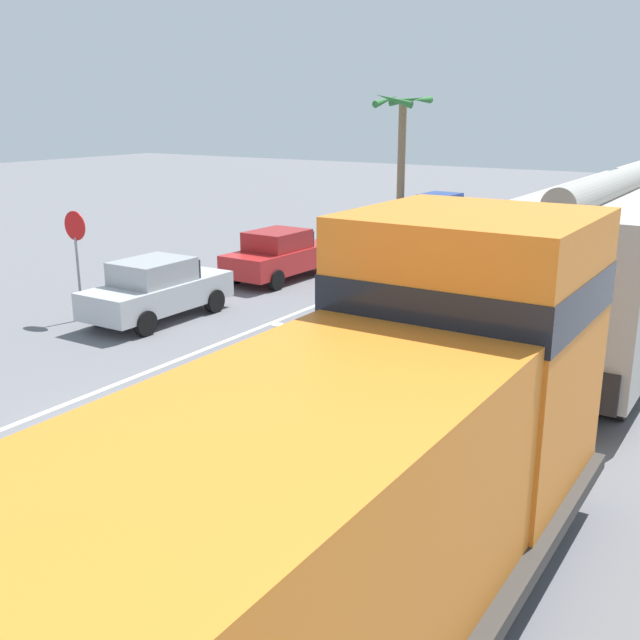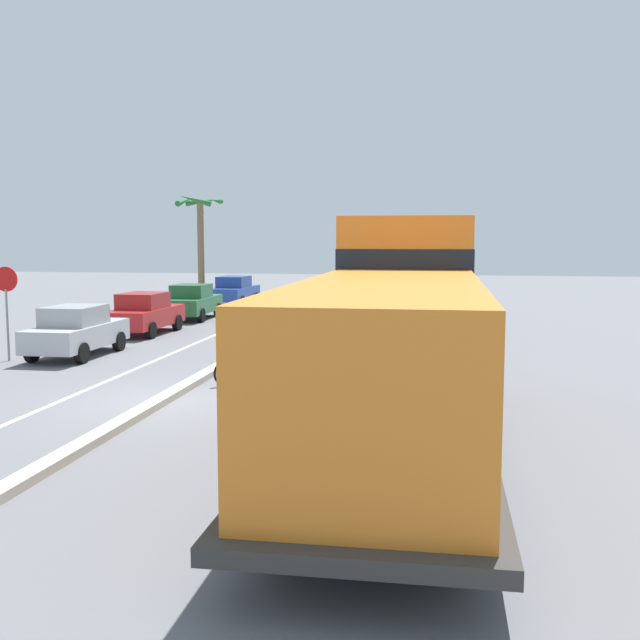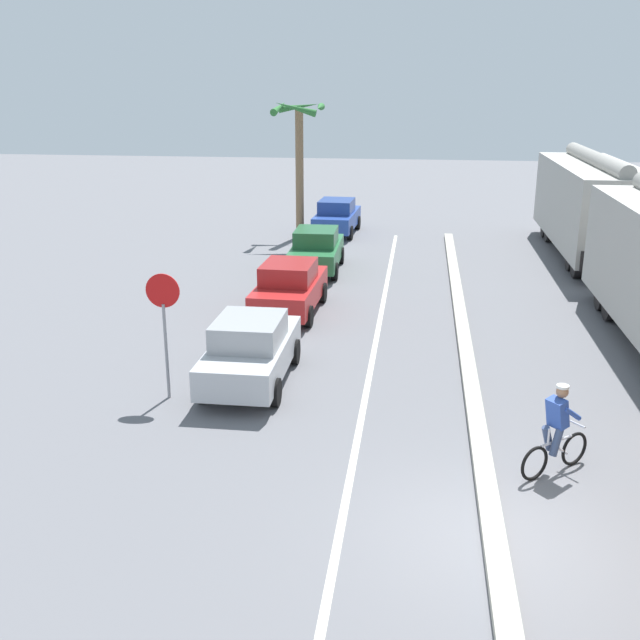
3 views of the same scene
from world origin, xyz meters
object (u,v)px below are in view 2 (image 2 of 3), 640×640
(cyclist, at_px, (244,353))
(parked_car_red, at_px, (145,313))
(parked_car_green, at_px, (192,302))
(hopper_car_middle, at_px, (426,272))
(stop_sign, at_px, (6,295))
(palm_tree_near, at_px, (200,228))
(parked_car_blue, at_px, (235,291))
(locomotive, at_px, (397,348))
(hopper_car_lead, at_px, (419,288))
(parked_car_silver, at_px, (77,331))

(cyclist, bearing_deg, parked_car_red, 125.25)
(parked_car_red, bearing_deg, parked_car_green, 89.20)
(hopper_car_middle, xyz_separation_m, cyclist, (-4.23, -18.57, -1.26))
(stop_sign, bearing_deg, palm_tree_near, 89.94)
(cyclist, distance_m, palm_tree_near, 22.63)
(parked_car_red, distance_m, parked_car_blue, 12.71)
(palm_tree_near, bearing_deg, cyclist, -68.95)
(parked_car_red, distance_m, parked_car_green, 5.44)
(parked_car_blue, bearing_deg, palm_tree_near, -148.87)
(parked_car_green, bearing_deg, hopper_car_middle, 20.66)
(locomotive, bearing_deg, parked_car_red, 126.71)
(hopper_car_lead, relative_size, parked_car_red, 2.50)
(hopper_car_middle, height_order, parked_car_blue, hopper_car_middle)
(parked_car_red, relative_size, stop_sign, 1.47)
(hopper_car_lead, bearing_deg, hopper_car_middle, 90.00)
(stop_sign, bearing_deg, parked_car_blue, 85.21)
(locomotive, distance_m, parked_car_red, 17.89)
(hopper_car_middle, distance_m, palm_tree_near, 12.67)
(parked_car_red, bearing_deg, palm_tree_near, 97.66)
(hopper_car_middle, distance_m, parked_car_red, 14.31)
(parked_car_red, xyz_separation_m, cyclist, (6.46, -9.13, 0.00))
(hopper_car_middle, xyz_separation_m, parked_car_red, (-10.68, -9.44, -1.26))
(stop_sign, bearing_deg, hopper_car_middle, 52.81)
(hopper_car_middle, bearing_deg, parked_car_silver, -125.22)
(cyclist, bearing_deg, hopper_car_middle, 77.18)
(stop_sign, distance_m, palm_tree_near, 18.63)
(parked_car_blue, distance_m, stop_sign, 19.57)
(locomotive, bearing_deg, cyclist, 129.16)
(parked_car_green, bearing_deg, stop_sign, -97.83)
(parked_car_red, bearing_deg, hopper_car_middle, 41.46)
(parked_car_green, bearing_deg, locomotive, -61.78)
(hopper_car_lead, relative_size, parked_car_blue, 2.48)
(palm_tree_near, bearing_deg, parked_car_blue, 31.13)
(cyclist, distance_m, stop_sign, 8.49)
(locomotive, relative_size, hopper_car_middle, 1.10)
(locomotive, bearing_deg, parked_car_silver, 140.70)
(hopper_car_middle, bearing_deg, parked_car_blue, 162.90)
(parked_car_red, xyz_separation_m, parked_car_green, (0.08, 5.44, 0.00))
(hopper_car_lead, xyz_separation_m, hopper_car_middle, (0.00, 11.60, 0.00))
(cyclist, bearing_deg, locomotive, -50.84)
(hopper_car_middle, bearing_deg, stop_sign, -127.19)
(parked_car_green, distance_m, parked_car_blue, 7.27)
(parked_car_red, relative_size, palm_tree_near, 0.69)
(parked_car_blue, distance_m, palm_tree_near, 3.95)
(hopper_car_middle, distance_m, parked_car_green, 11.40)
(hopper_car_middle, height_order, parked_car_red, hopper_car_middle)
(hopper_car_lead, xyz_separation_m, cyclist, (-4.23, -6.97, -1.26))
(parked_car_silver, bearing_deg, locomotive, -39.30)
(hopper_car_lead, bearing_deg, locomotive, -90.00)
(parked_car_red, distance_m, stop_sign, 7.04)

